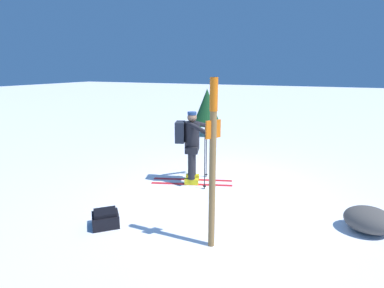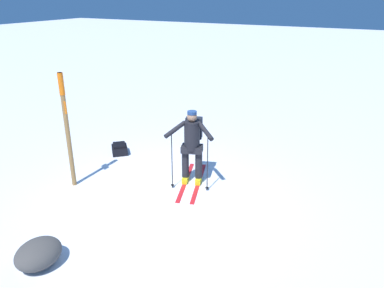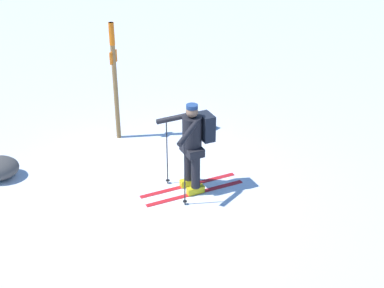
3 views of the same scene
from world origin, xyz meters
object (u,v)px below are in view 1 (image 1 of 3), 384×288
dropped_backpack (105,219)px  rock_boulder (369,220)px  skier (191,143)px  pine_tree (207,107)px  trail_marker (213,153)px

dropped_backpack → rock_boulder: (-3.87, -1.53, 0.07)m
skier → pine_tree: 5.00m
trail_marker → pine_tree: 7.46m
skier → trail_marker: bearing=121.0°
trail_marker → rock_boulder: 2.78m
pine_tree → trail_marker: bearing=111.7°
dropped_backpack → trail_marker: size_ratio=0.23×
dropped_backpack → pine_tree: 7.23m
dropped_backpack → pine_tree: pine_tree is taller
dropped_backpack → trail_marker: trail_marker is taller
skier → rock_boulder: size_ratio=2.54×
dropped_backpack → rock_boulder: rock_boulder is taller
dropped_backpack → pine_tree: bearing=-82.1°
trail_marker → pine_tree: bearing=-68.3°
skier → dropped_backpack: bearing=78.4°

